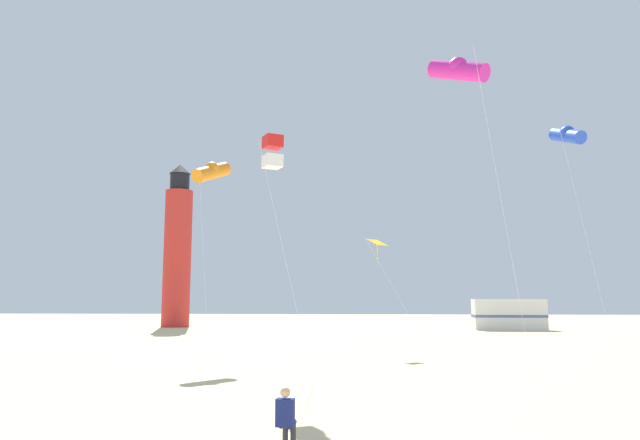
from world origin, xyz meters
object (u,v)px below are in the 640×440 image
kite_box_scarlet (273,152)px  rv_van_white (509,315)px  kite_tube_blue (567,135)px  kite_tube_magenta (458,70)px  kite_diamond_gold (378,246)px  lighthouse_distant (178,250)px  kite_flyer_standing (286,415)px  kite_tube_orange (212,172)px

kite_box_scarlet → rv_van_white: bearing=65.0°
kite_tube_blue → kite_tube_magenta: (-6.92, -8.49, 0.25)m
kite_diamond_gold → kite_box_scarlet: 12.71m
lighthouse_distant → rv_van_white: bearing=-5.4°
kite_tube_magenta → lighthouse_distant: (-22.69, 36.71, -3.64)m
kite_diamond_gold → rv_van_white: kite_diamond_gold is taller
rv_van_white → kite_diamond_gold: bearing=-117.2°
kite_box_scarlet → lighthouse_distant: bearing=112.4°
kite_box_scarlet → lighthouse_distant: (-15.87, 38.46, -0.11)m
kite_flyer_standing → kite_tube_blue: size_ratio=0.10×
kite_tube_blue → kite_tube_orange: (-18.16, -1.81, -2.03)m
kite_tube_blue → rv_van_white: 27.16m
kite_box_scarlet → kite_tube_magenta: size_ratio=0.70×
rv_van_white → kite_box_scarlet: bearing=-114.1°
kite_tube_magenta → rv_van_white: 36.45m
kite_flyer_standing → kite_tube_magenta: size_ratio=0.10×
kite_diamond_gold → rv_van_white: 27.02m
kite_flyer_standing → kite_tube_orange: kite_tube_orange is taller
kite_flyer_standing → kite_box_scarlet: bearing=-72.0°
kite_flyer_standing → kite_diamond_gold: size_ratio=0.19×
rv_van_white → kite_tube_magenta: bearing=-105.2°
kite_flyer_standing → kite_box_scarlet: kite_box_scarlet is taller
kite_flyer_standing → kite_tube_magenta: (5.22, 9.82, 10.87)m
kite_flyer_standing → kite_tube_blue: kite_tube_blue is taller
kite_diamond_gold → kite_box_scarlet: kite_box_scarlet is taller
kite_diamond_gold → kite_flyer_standing: bearing=-96.8°
kite_tube_orange → lighthouse_distant: lighthouse_distant is taller
rv_van_white → lighthouse_distant: bearing=175.5°
kite_box_scarlet → kite_tube_magenta: 7.87m
kite_tube_blue → rv_van_white: kite_tube_blue is taller
kite_flyer_standing → kite_tube_orange: 19.55m
kite_tube_blue → kite_tube_magenta: size_ratio=0.98×
kite_tube_blue → kite_diamond_gold: 11.36m
kite_box_scarlet → kite_tube_orange: size_ratio=0.86×
kite_tube_blue → kite_diamond_gold: kite_tube_blue is taller
lighthouse_distant → kite_tube_blue: bearing=-43.6°
kite_tube_magenta → kite_tube_orange: bearing=149.3°
kite_tube_blue → kite_box_scarlet: 17.44m
kite_tube_blue → kite_diamond_gold: bearing=170.6°
kite_tube_magenta → rv_van_white: kite_tube_magenta is taller
kite_tube_magenta → kite_tube_blue: bearing=50.8°
kite_tube_orange → lighthouse_distant: 32.17m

